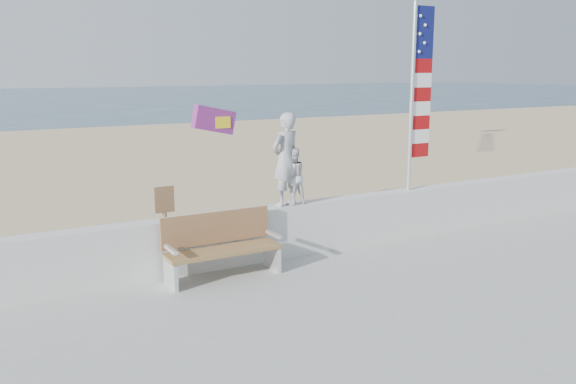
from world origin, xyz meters
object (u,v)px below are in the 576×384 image
Objects in this scene: bench at (221,245)px; adult at (286,159)px; flag at (417,89)px; child at (293,176)px.

adult is at bearing 17.86° from bench.
flag reaches higher than adult.
child is 0.28× the size of flag.
flag reaches higher than bench.
flag is (2.83, -0.00, 1.12)m from adult.
adult is at bearing 179.99° from flag.
bench is 0.51× the size of flag.
adult is 1.90m from bench.
child is 0.54× the size of bench.
bench is (-1.41, -0.45, -1.18)m from adult.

